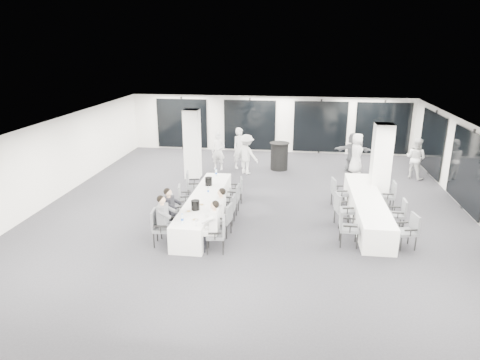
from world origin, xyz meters
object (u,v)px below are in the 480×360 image
object	(u,v)px
chair_main_right_fourth	(234,197)
chair_side_right_near	(409,229)
chair_main_right_mid	(229,208)
chair_main_right_far	(238,188)
standing_guest_f	(353,149)
banquet_table_main	(205,208)
chair_main_left_fourth	(183,197)
ice_bucket_near	(195,205)
standing_guest_e	(357,151)
banquet_table_side	(367,208)
chair_main_left_near	(159,225)
chair_side_left_mid	(342,208)
standing_guest_c	(247,152)
chair_main_left_far	(192,184)
cocktail_table	(279,156)
chair_main_right_second	(225,218)
chair_side_left_near	(346,225)
chair_side_left_far	(337,191)
chair_side_right_mid	(399,212)
chair_side_right_far	(389,194)
standing_guest_a	(240,145)
chair_main_left_mid	(176,207)
ice_bucket_far	(209,181)
chair_main_right_near	(219,232)
standing_guest_d	(383,154)
standing_guest_h	(416,155)
standing_guest_g	(218,149)
chair_main_left_second	(166,217)

from	to	relation	value
chair_main_right_fourth	chair_side_right_near	world-z (taller)	chair_main_right_fourth
chair_main_right_mid	chair_main_right_far	xyz separation A→B (m)	(-0.01, 1.90, -0.02)
chair_main_right_fourth	standing_guest_f	bearing A→B (deg)	-36.66
banquet_table_main	chair_main_left_fourth	size ratio (longest dim) A/B	5.64
ice_bucket_near	standing_guest_e	bearing A→B (deg)	52.26
banquet_table_side	chair_main_left_near	distance (m)	6.42
chair_side_left_mid	standing_guest_c	bearing A→B (deg)	-158.62
chair_main_left_far	chair_main_left_fourth	bearing A→B (deg)	-11.14
chair_main_right_mid	ice_bucket_near	bearing A→B (deg)	136.41
cocktail_table	chair_main_left_far	bearing A→B (deg)	-124.92
chair_main_right_second	standing_guest_e	xyz separation A→B (m)	(4.48, 6.90, 0.42)
standing_guest_f	chair_main_left_fourth	bearing A→B (deg)	47.00
chair_side_left_near	chair_side_left_far	distance (m)	2.89
chair_main_left_near	chair_side_right_mid	size ratio (longest dim) A/B	1.10
chair_side_right_far	chair_main_right_far	bearing A→B (deg)	89.12
banquet_table_side	standing_guest_a	world-z (taller)	standing_guest_a
chair_side_left_near	standing_guest_c	size ratio (longest dim) A/B	0.54
chair_main_left_far	chair_side_left_near	world-z (taller)	chair_side_left_near
cocktail_table	chair_side_left_far	xyz separation A→B (m)	(2.14, -4.24, -0.04)
banquet_table_main	chair_main_left_mid	xyz separation A→B (m)	(-0.82, -0.34, 0.12)
chair_main_left_mid	chair_side_right_mid	bearing A→B (deg)	81.21
standing_guest_e	ice_bucket_far	bearing A→B (deg)	131.10
chair_side_right_far	ice_bucket_far	bearing A→B (deg)	94.41
chair_main_right_near	chair_side_left_mid	distance (m)	3.99
chair_main_right_second	standing_guest_a	size ratio (longest dim) A/B	0.47
chair_side_right_near	standing_guest_d	size ratio (longest dim) A/B	0.51
chair_side_left_far	standing_guest_h	bearing A→B (deg)	127.20
chair_main_left_fourth	standing_guest_e	size ratio (longest dim) A/B	0.46
cocktail_table	standing_guest_g	world-z (taller)	standing_guest_g
chair_main_right_near	chair_side_left_near	distance (m)	3.47
chair_main_left_mid	ice_bucket_near	bearing A→B (deg)	34.04
chair_main_left_far	standing_guest_f	xyz separation A→B (m)	(6.03, 4.35, 0.39)
chair_main_right_second	chair_side_right_mid	world-z (taller)	chair_main_right_second
standing_guest_d	ice_bucket_near	size ratio (longest dim) A/B	6.68
standing_guest_a	chair_main_right_far	bearing A→B (deg)	-123.18
chair_side_right_mid	standing_guest_d	xyz separation A→B (m)	(0.46, 5.42, 0.41)
banquet_table_side	chair_main_right_near	size ratio (longest dim) A/B	5.14
chair_main_right_fourth	chair_side_right_far	size ratio (longest dim) A/B	0.99
chair_side_left_near	standing_guest_g	bearing A→B (deg)	-143.27
chair_main_right_far	standing_guest_g	distance (m)	4.18
chair_main_left_far	standing_guest_h	distance (m)	9.19
chair_main_right_mid	standing_guest_d	xyz separation A→B (m)	(5.50, 5.71, 0.41)
chair_main_right_mid	chair_main_right_fourth	size ratio (longest dim) A/B	0.96
standing_guest_d	chair_main_left_far	bearing A→B (deg)	-19.21
chair_main_right_second	chair_main_right_mid	bearing A→B (deg)	9.62
chair_main_left_fourth	standing_guest_f	distance (m)	8.18
chair_main_left_second	ice_bucket_near	size ratio (longest dim) A/B	3.64
standing_guest_a	standing_guest_c	bearing A→B (deg)	-104.61
chair_main_left_near	standing_guest_d	world-z (taller)	standing_guest_d
chair_main_left_mid	chair_main_right_fourth	bearing A→B (deg)	107.68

